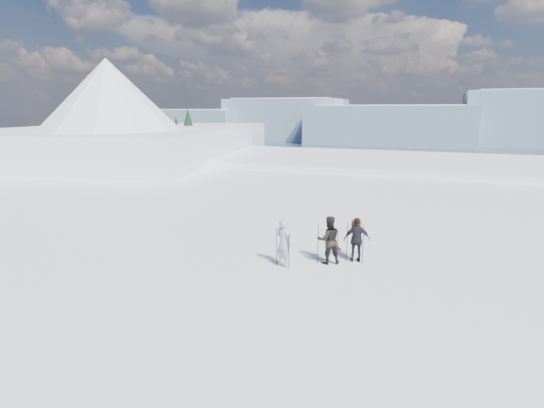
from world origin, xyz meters
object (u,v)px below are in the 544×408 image
Objects in this scene: skis_loose at (332,242)px; skier_grey at (284,243)px; skier_pack at (357,240)px; skier_dark at (329,240)px.

skier_grey is at bearing -106.94° from skis_loose.
skis_loose is at bearing -71.96° from skier_pack.
skier_dark is at bearing -80.19° from skis_loose.
skier_pack is 2.22m from skis_loose.
skier_grey is 1.50m from skier_dark.
skis_loose is (-1.22, 1.71, -0.73)m from skier_pack.
skier_grey is 2.46m from skier_pack.
skier_dark reaches higher than skier_pack.
skier_grey is 1.04× the size of skier_pack.
skier_dark is 2.35m from skis_loose.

